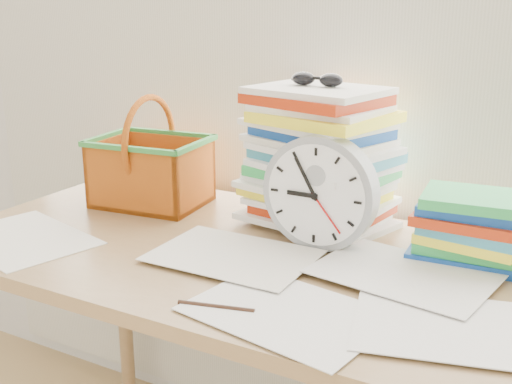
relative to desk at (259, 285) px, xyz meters
The scene contains 8 objects.
desk is the anchor object (origin of this frame).
paper_stack 0.33m from the desk, 80.17° to the left, with size 0.32×0.27×0.32m, color white, non-canonical shape.
clock 0.24m from the desk, 40.79° to the left, with size 0.25×0.25×0.05m, color #92969A.
sunglasses 0.47m from the desk, 84.66° to the left, with size 0.14×0.12×0.03m, color black, non-canonical shape.
book_stack 0.46m from the desk, 21.94° to the left, with size 0.25×0.19×0.15m, color white, non-canonical shape.
basket 0.48m from the desk, 158.24° to the left, with size 0.28×0.21×0.28m, color #C35C13, non-canonical shape.
pen 0.28m from the desk, 76.89° to the right, with size 0.01×0.01×0.14m, color black.
scattered_papers 0.08m from the desk, ahead, with size 1.26×0.42×0.02m, color white, non-canonical shape.
Camera 1 is at (0.60, 0.50, 1.26)m, focal length 45.00 mm.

